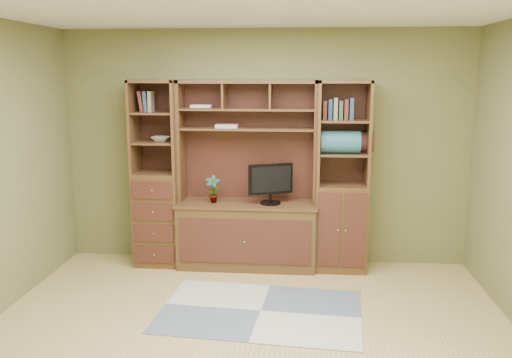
# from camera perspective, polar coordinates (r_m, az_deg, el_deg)

# --- Properties ---
(room) EXTENTS (4.60, 4.10, 2.64)m
(room) POSITION_cam_1_polar(r_m,az_deg,el_deg) (4.10, -1.07, -0.48)
(room) COLOR tan
(room) RESTS_ON ground
(center_hutch) EXTENTS (1.54, 0.53, 2.05)m
(center_hutch) POSITION_cam_1_polar(r_m,az_deg,el_deg) (5.86, -0.98, 0.31)
(center_hutch) COLOR #50331C
(center_hutch) RESTS_ON ground
(left_tower) EXTENTS (0.50, 0.45, 2.05)m
(left_tower) POSITION_cam_1_polar(r_m,az_deg,el_deg) (6.09, -10.34, 0.53)
(left_tower) COLOR #50331C
(left_tower) RESTS_ON ground
(right_tower) EXTENTS (0.55, 0.45, 2.05)m
(right_tower) POSITION_cam_1_polar(r_m,az_deg,el_deg) (5.89, 9.03, 0.21)
(right_tower) COLOR #50331C
(right_tower) RESTS_ON ground
(rug) EXTENTS (1.88, 1.34, 0.01)m
(rug) POSITION_cam_1_polar(r_m,az_deg,el_deg) (5.04, 0.48, -13.74)
(rug) COLOR #999E9E
(rug) RESTS_ON ground
(monitor) EXTENTS (0.54, 0.39, 0.60)m
(monitor) POSITION_cam_1_polar(r_m,az_deg,el_deg) (5.81, 1.56, 0.27)
(monitor) COLOR black
(monitor) RESTS_ON center_hutch
(orchid) EXTENTS (0.16, 0.11, 0.30)m
(orchid) POSITION_cam_1_polar(r_m,az_deg,el_deg) (5.91, -4.56, -1.07)
(orchid) COLOR #AA6139
(orchid) RESTS_ON center_hutch
(magazines) EXTENTS (0.24, 0.17, 0.04)m
(magazines) POSITION_cam_1_polar(r_m,az_deg,el_deg) (5.90, -3.08, 5.60)
(magazines) COLOR beige
(magazines) RESTS_ON center_hutch
(bowl) EXTENTS (0.20, 0.20, 0.05)m
(bowl) POSITION_cam_1_polar(r_m,az_deg,el_deg) (6.02, -9.99, 4.17)
(bowl) COLOR beige
(bowl) RESTS_ON left_tower
(blanket_teal) EXTENTS (0.41, 0.24, 0.24)m
(blanket_teal) POSITION_cam_1_polar(r_m,az_deg,el_deg) (5.78, 8.88, 3.86)
(blanket_teal) COLOR #2B6171
(blanket_teal) RESTS_ON right_tower
(blanket_red) EXTENTS (0.39, 0.22, 0.22)m
(blanket_red) POSITION_cam_1_polar(r_m,az_deg,el_deg) (5.92, 10.36, 3.88)
(blanket_red) COLOR brown
(blanket_red) RESTS_ON right_tower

